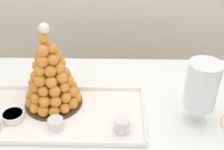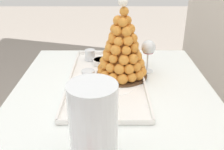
{
  "view_description": "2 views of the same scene",
  "coord_description": "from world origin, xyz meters",
  "px_view_note": "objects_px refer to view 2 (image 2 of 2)",
  "views": [
    {
      "loc": [
        -0.0,
        -0.94,
        1.52
      ],
      "look_at": [
        -0.02,
        0.04,
        0.88
      ],
      "focal_mm": 46.92,
      "sensor_mm": 36.0,
      "label": 1
    },
    {
      "loc": [
        0.83,
        -0.01,
        1.27
      ],
      "look_at": [
        -0.03,
        -0.01,
        0.86
      ],
      "focal_mm": 40.73,
      "sensor_mm": 36.0,
      "label": 2
    }
  ],
  "objects_px": {
    "dessert_cup_left": "(90,55)",
    "dessert_cup_mid_left": "(88,75)",
    "dessert_cup_centre": "(82,104)",
    "wine_glass": "(148,49)",
    "croquembouche": "(122,48)",
    "creme_brulee_ramekin": "(101,61)",
    "serving_tray": "(107,80)",
    "macaron_goblet": "(93,121)"
  },
  "relations": [
    {
      "from": "croquembouche",
      "to": "dessert_cup_left",
      "type": "xyz_separation_m",
      "value": [
        -0.2,
        -0.17,
        -0.11
      ]
    },
    {
      "from": "dessert_cup_left",
      "to": "dessert_cup_mid_left",
      "type": "relative_size",
      "value": 0.96
    },
    {
      "from": "croquembouche",
      "to": "wine_glass",
      "type": "relative_size",
      "value": 2.25
    },
    {
      "from": "wine_glass",
      "to": "dessert_cup_mid_left",
      "type": "bearing_deg",
      "value": -69.9
    },
    {
      "from": "croquembouche",
      "to": "creme_brulee_ramekin",
      "type": "distance_m",
      "value": 0.22
    },
    {
      "from": "serving_tray",
      "to": "dessert_cup_mid_left",
      "type": "bearing_deg",
      "value": -93.62
    },
    {
      "from": "dessert_cup_left",
      "to": "creme_brulee_ramekin",
      "type": "distance_m",
      "value": 0.09
    },
    {
      "from": "dessert_cup_mid_left",
      "to": "wine_glass",
      "type": "relative_size",
      "value": 0.37
    },
    {
      "from": "croquembouche",
      "to": "creme_brulee_ramekin",
      "type": "height_order",
      "value": "croquembouche"
    },
    {
      "from": "serving_tray",
      "to": "macaron_goblet",
      "type": "xyz_separation_m",
      "value": [
        0.54,
        -0.02,
        0.16
      ]
    },
    {
      "from": "dessert_cup_left",
      "to": "creme_brulee_ramekin",
      "type": "height_order",
      "value": "dessert_cup_left"
    },
    {
      "from": "dessert_cup_left",
      "to": "creme_brulee_ramekin",
      "type": "relative_size",
      "value": 0.66
    },
    {
      "from": "dessert_cup_mid_left",
      "to": "macaron_goblet",
      "type": "bearing_deg",
      "value": 6.72
    },
    {
      "from": "serving_tray",
      "to": "dessert_cup_centre",
      "type": "relative_size",
      "value": 11.25
    },
    {
      "from": "croquembouche",
      "to": "serving_tray",
      "type": "bearing_deg",
      "value": -58.39
    },
    {
      "from": "dessert_cup_left",
      "to": "macaron_goblet",
      "type": "distance_m",
      "value": 0.8
    },
    {
      "from": "dessert_cup_centre",
      "to": "dessert_cup_mid_left",
      "type": "bearing_deg",
      "value": 179.38
    },
    {
      "from": "dessert_cup_centre",
      "to": "wine_glass",
      "type": "distance_m",
      "value": 0.47
    },
    {
      "from": "macaron_goblet",
      "to": "dessert_cup_mid_left",
      "type": "bearing_deg",
      "value": -173.28
    },
    {
      "from": "serving_tray",
      "to": "dessert_cup_centre",
      "type": "height_order",
      "value": "dessert_cup_centre"
    },
    {
      "from": "dessert_cup_centre",
      "to": "creme_brulee_ramekin",
      "type": "height_order",
      "value": "dessert_cup_centre"
    },
    {
      "from": "croquembouche",
      "to": "dessert_cup_mid_left",
      "type": "bearing_deg",
      "value": -76.36
    },
    {
      "from": "serving_tray",
      "to": "dessert_cup_centre",
      "type": "xyz_separation_m",
      "value": [
        0.25,
        -0.09,
        0.03
      ]
    },
    {
      "from": "croquembouche",
      "to": "dessert_cup_mid_left",
      "type": "relative_size",
      "value": 6.13
    },
    {
      "from": "dessert_cup_left",
      "to": "creme_brulee_ramekin",
      "type": "bearing_deg",
      "value": 47.03
    },
    {
      "from": "serving_tray",
      "to": "creme_brulee_ramekin",
      "type": "bearing_deg",
      "value": -170.13
    },
    {
      "from": "croquembouche",
      "to": "dessert_cup_centre",
      "type": "xyz_separation_m",
      "value": [
        0.29,
        -0.16,
        -0.12
      ]
    },
    {
      "from": "serving_tray",
      "to": "wine_glass",
      "type": "distance_m",
      "value": 0.26
    },
    {
      "from": "creme_brulee_ramekin",
      "to": "macaron_goblet",
      "type": "distance_m",
      "value": 0.74
    },
    {
      "from": "dessert_cup_left",
      "to": "dessert_cup_mid_left",
      "type": "xyz_separation_m",
      "value": [
        0.24,
        0.01,
        -0.01
      ]
    },
    {
      "from": "dessert_cup_left",
      "to": "dessert_cup_centre",
      "type": "distance_m",
      "value": 0.49
    },
    {
      "from": "serving_tray",
      "to": "dessert_cup_mid_left",
      "type": "xyz_separation_m",
      "value": [
        -0.01,
        -0.09,
        0.02
      ]
    },
    {
      "from": "dessert_cup_left",
      "to": "dessert_cup_centre",
      "type": "relative_size",
      "value": 0.96
    },
    {
      "from": "dessert_cup_mid_left",
      "to": "creme_brulee_ramekin",
      "type": "xyz_separation_m",
      "value": [
        -0.18,
        0.05,
        -0.01
      ]
    },
    {
      "from": "croquembouche",
      "to": "dessert_cup_mid_left",
      "type": "xyz_separation_m",
      "value": [
        0.04,
        -0.16,
        -0.12
      ]
    },
    {
      "from": "croquembouche",
      "to": "dessert_cup_centre",
      "type": "distance_m",
      "value": 0.35
    },
    {
      "from": "dessert_cup_centre",
      "to": "creme_brulee_ramekin",
      "type": "xyz_separation_m",
      "value": [
        -0.43,
        0.06,
        -0.01
      ]
    },
    {
      "from": "dessert_cup_mid_left",
      "to": "wine_glass",
      "type": "distance_m",
      "value": 0.32
    },
    {
      "from": "dessert_cup_centre",
      "to": "creme_brulee_ramekin",
      "type": "bearing_deg",
      "value": 172.56
    },
    {
      "from": "macaron_goblet",
      "to": "serving_tray",
      "type": "bearing_deg",
      "value": 177.64
    },
    {
      "from": "croquembouche",
      "to": "macaron_goblet",
      "type": "relative_size",
      "value": 1.37
    },
    {
      "from": "dessert_cup_mid_left",
      "to": "creme_brulee_ramekin",
      "type": "bearing_deg",
      "value": 163.48
    }
  ]
}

